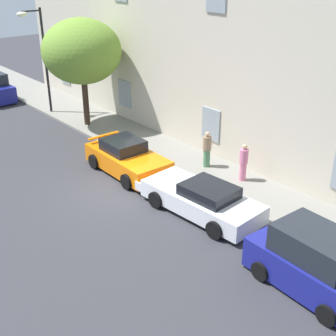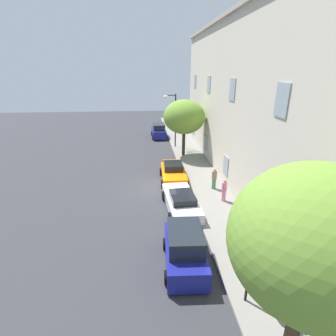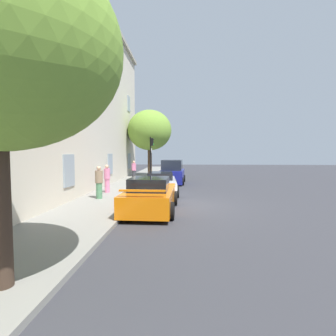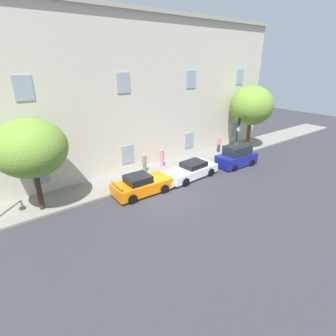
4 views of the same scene
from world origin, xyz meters
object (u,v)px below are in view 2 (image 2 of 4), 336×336
at_px(sportscar_yellow_flank, 181,200).
at_px(street_lamp, 172,111).
at_px(tree_midblock, 314,242).
at_px(sportscar_red_lead, 174,175).
at_px(tree_near_kerb, 184,117).
at_px(traffic_light, 251,247).
at_px(pedestrian_admiring, 267,262).
at_px(hatchback_distant, 185,249).
at_px(pedestrian_bystander, 224,190).
at_px(pedestrian_strolling, 214,178).
at_px(hatchback_parked, 159,131).

height_order(sportscar_yellow_flank, street_lamp, street_lamp).
xyz_separation_m(sportscar_yellow_flank, tree_midblock, (9.86, 1.85, 4.02)).
distance_m(sportscar_red_lead, tree_near_kerb, 7.51).
distance_m(sportscar_yellow_flank, street_lamp, 14.53).
height_order(tree_near_kerb, street_lamp, street_lamp).
bearing_deg(street_lamp, tree_near_kerb, 14.53).
relative_size(sportscar_red_lead, traffic_light, 1.24).
bearing_deg(pedestrian_admiring, hatchback_distant, -111.17).
distance_m(tree_midblock, street_lamp, 23.92).
bearing_deg(hatchback_distant, pedestrian_admiring, 68.83).
xyz_separation_m(street_lamp, pedestrian_bystander, (13.58, 2.11, -3.25)).
height_order(sportscar_yellow_flank, traffic_light, traffic_light).
bearing_deg(sportscar_red_lead, sportscar_yellow_flank, -0.20).
relative_size(tree_near_kerb, street_lamp, 0.96).
bearing_deg(pedestrian_strolling, hatchback_parked, -169.24).
height_order(pedestrian_admiring, pedestrian_strolling, pedestrian_strolling).
bearing_deg(sportscar_yellow_flank, pedestrian_bystander, 98.63).
bearing_deg(tree_midblock, pedestrian_bystander, 173.54).
relative_size(traffic_light, street_lamp, 0.62).
height_order(hatchback_parked, pedestrian_bystander, hatchback_parked).
relative_size(sportscar_yellow_flank, tree_near_kerb, 0.91).
xyz_separation_m(sportscar_yellow_flank, pedestrian_strolling, (-2.40, 2.84, 0.40)).
bearing_deg(street_lamp, hatchback_parked, -166.23).
relative_size(hatchback_parked, pedestrian_admiring, 2.39).
bearing_deg(pedestrian_strolling, tree_near_kerb, -172.65).
distance_m(sportscar_yellow_flank, pedestrian_admiring, 7.06).
distance_m(hatchback_distant, street_lamp, 19.57).
relative_size(sportscar_red_lead, pedestrian_admiring, 2.83).
xyz_separation_m(sportscar_red_lead, tree_near_kerb, (-6.40, 1.76, 3.50)).
bearing_deg(sportscar_yellow_flank, tree_near_kerb, 170.54).
bearing_deg(street_lamp, pedestrian_strolling, 9.46).
relative_size(hatchback_parked, street_lamp, 0.65).
bearing_deg(sportscar_yellow_flank, tree_midblock, 10.61).
xyz_separation_m(street_lamp, pedestrian_strolling, (11.64, 1.94, -3.25)).
bearing_deg(tree_midblock, sportscar_red_lead, -172.61).
distance_m(tree_midblock, pedestrian_bystander, 11.00).
distance_m(sportscar_yellow_flank, hatchback_parked, 19.00).
relative_size(traffic_light, pedestrian_bystander, 2.29).
xyz_separation_m(traffic_light, pedestrian_admiring, (-1.07, 1.37, -1.69)).
bearing_deg(hatchback_distant, tree_midblock, 27.00).
bearing_deg(traffic_light, pedestrian_bystander, 168.67).
bearing_deg(hatchback_parked, sportscar_red_lead, 1.27).
bearing_deg(hatchback_parked, pedestrian_strolling, 10.76).
bearing_deg(sportscar_red_lead, hatchback_parked, -178.73).
relative_size(tree_midblock, street_lamp, 1.08).
relative_size(sportscar_yellow_flank, hatchback_parked, 1.35).
xyz_separation_m(sportscar_yellow_flank, pedestrian_admiring, (6.47, 2.78, 0.39)).
height_order(hatchback_distant, pedestrian_strolling, hatchback_distant).
xyz_separation_m(hatchback_parked, traffic_light, (26.54, 1.72, 1.81)).
xyz_separation_m(traffic_light, pedestrian_strolling, (-9.94, 1.43, -1.68)).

